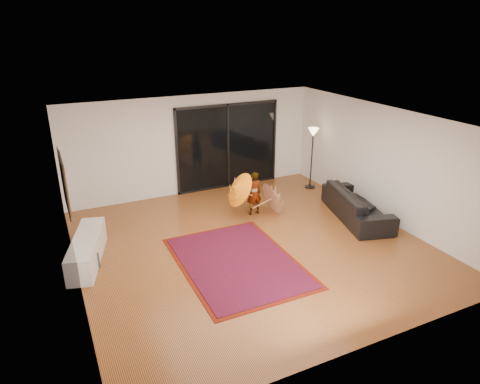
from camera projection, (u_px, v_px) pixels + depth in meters
floor at (251, 245)px, 9.21m from camera, size 7.00×7.00×0.00m
ceiling at (252, 121)px, 8.21m from camera, size 7.00×7.00×0.00m
wall_back at (194, 145)px, 11.65m from camera, size 7.00×0.00×7.00m
wall_front at (369, 270)px, 5.77m from camera, size 7.00×0.00×7.00m
wall_left at (69, 218)px, 7.31m from camera, size 0.00×7.00×7.00m
wall_right at (384, 164)px, 10.10m from camera, size 0.00×7.00×7.00m
sliding_door at (228, 146)px, 12.07m from camera, size 3.06×0.07×2.40m
painting at (64, 183)px, 8.06m from camera, size 0.04×1.28×1.08m
media_console at (87, 249)px, 8.49m from camera, size 1.00×1.95×0.53m
speaker at (90, 260)px, 8.31m from camera, size 0.35×0.35×0.32m
persian_rug at (237, 262)px, 8.53m from camera, size 2.24×3.11×0.02m
sofa at (357, 204)px, 10.37m from camera, size 1.52×2.54×0.69m
ottoman at (357, 213)px, 10.34m from camera, size 0.77×0.77×0.35m
floor_lamp at (313, 141)px, 11.91m from camera, size 0.30×0.30×1.75m
child at (254, 193)px, 10.50m from camera, size 0.41×0.27×1.10m
parasol_orange at (234, 191)px, 10.17m from camera, size 0.60×0.87×0.89m
parasol_white at (278, 193)px, 10.63m from camera, size 0.53×0.82×0.88m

